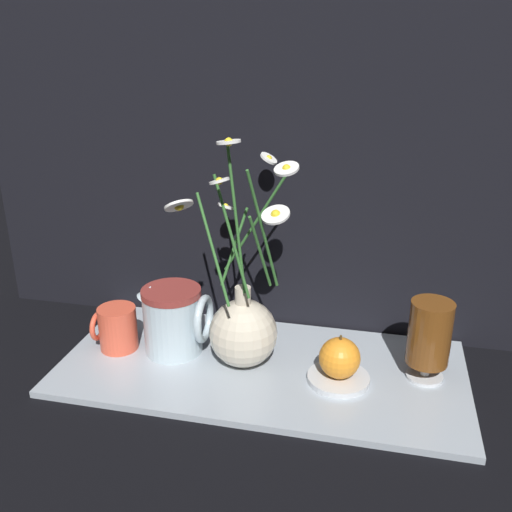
# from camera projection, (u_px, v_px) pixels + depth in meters

# --- Properties ---
(ground_plane) EXTENTS (6.00, 6.00, 0.00)m
(ground_plane) POSITION_uv_depth(u_px,v_px,m) (261.00, 371.00, 1.04)
(ground_plane) COLOR black
(shelf) EXTENTS (0.72, 0.33, 0.01)m
(shelf) POSITION_uv_depth(u_px,v_px,m) (261.00, 368.00, 1.03)
(shelf) COLOR #9EA8B2
(shelf) RESTS_ON ground_plane
(backdrop_wall) EXTENTS (1.22, 0.02, 1.10)m
(backdrop_wall) POSITION_uv_depth(u_px,v_px,m) (285.00, 46.00, 1.00)
(backdrop_wall) COLOR black
(backdrop_wall) RESTS_ON ground_plane
(vase_with_flowers) EXTENTS (0.21, 0.24, 0.41)m
(vase_with_flowers) POSITION_uv_depth(u_px,v_px,m) (243.00, 327.00, 1.01)
(vase_with_flowers) COLOR beige
(vase_with_flowers) RESTS_ON shelf
(yellow_mug) EXTENTS (0.08, 0.07, 0.08)m
(yellow_mug) POSITION_uv_depth(u_px,v_px,m) (116.00, 329.00, 1.07)
(yellow_mug) COLOR #DB5138
(yellow_mug) RESTS_ON shelf
(ceramic_pitcher) EXTENTS (0.13, 0.11, 0.14)m
(ceramic_pitcher) POSITION_uv_depth(u_px,v_px,m) (174.00, 317.00, 1.05)
(ceramic_pitcher) COLOR silver
(ceramic_pitcher) RESTS_ON shelf
(tea_glass) EXTENTS (0.07, 0.07, 0.14)m
(tea_glass) POSITION_uv_depth(u_px,v_px,m) (429.00, 335.00, 0.96)
(tea_glass) COLOR silver
(tea_glass) RESTS_ON shelf
(saucer_plate) EXTENTS (0.11, 0.11, 0.01)m
(saucer_plate) POSITION_uv_depth(u_px,v_px,m) (338.00, 378.00, 0.98)
(saucer_plate) COLOR silver
(saucer_plate) RESTS_ON shelf
(orange_fruit) EXTENTS (0.07, 0.07, 0.08)m
(orange_fruit) POSITION_uv_depth(u_px,v_px,m) (340.00, 358.00, 0.97)
(orange_fruit) COLOR orange
(orange_fruit) RESTS_ON saucer_plate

